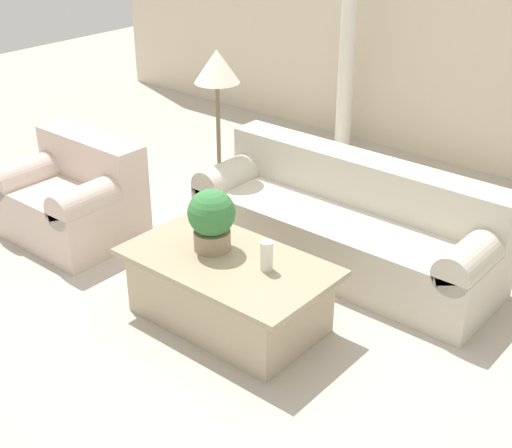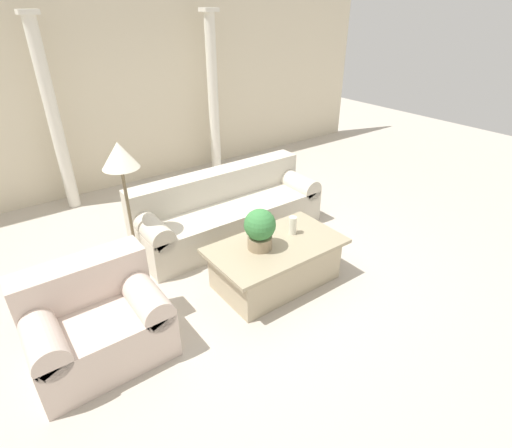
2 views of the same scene
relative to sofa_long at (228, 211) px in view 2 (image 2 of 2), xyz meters
name	(u,v)px [view 2 (image 2 of 2)]	position (x,y,z in m)	size (l,w,h in m)	color
ground_plane	(244,265)	(-0.27, -0.75, -0.34)	(16.00, 16.00, 0.00)	#BCB2A3
wall_back	(123,85)	(-0.27, 2.50, 1.26)	(10.00, 0.06, 3.20)	beige
sofa_long	(228,211)	(0.00, 0.00, 0.00)	(2.46, 0.84, 0.83)	beige
loveseat	(95,320)	(-2.04, -1.07, 0.02)	(1.10, 0.84, 0.83)	beige
coffee_table	(276,263)	(-0.16, -1.21, -0.09)	(1.44, 0.83, 0.49)	tan
potted_plant	(260,228)	(-0.34, -1.16, 0.39)	(0.33, 0.33, 0.44)	#937F60
pillar_candle	(293,225)	(0.12, -1.14, 0.26)	(0.09, 0.09, 0.21)	silver
floor_lamp	(121,164)	(-1.29, -0.06, 0.95)	(0.38, 0.38, 1.52)	brown
column_left	(53,117)	(-1.44, 2.11, 1.02)	(0.24, 0.24, 2.66)	silver
column_right	(213,94)	(1.11, 2.11, 1.02)	(0.24, 0.24, 2.66)	silver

